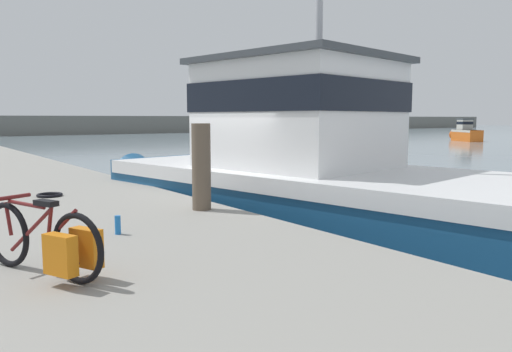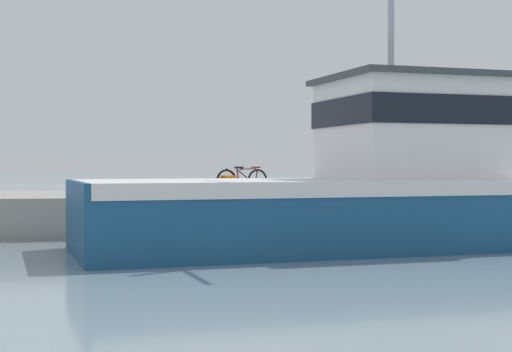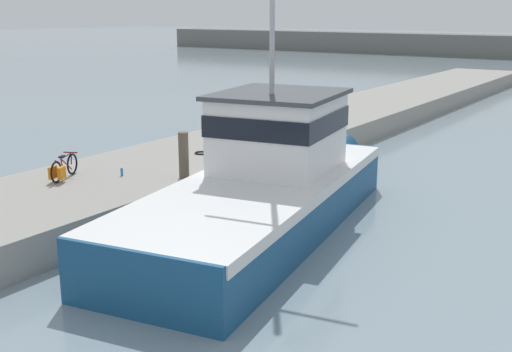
# 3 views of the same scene
# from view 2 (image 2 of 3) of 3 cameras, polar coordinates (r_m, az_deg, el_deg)

# --- Properties ---
(ground_plane) EXTENTS (320.00, 320.00, 0.00)m
(ground_plane) POSITION_cam_2_polar(r_m,az_deg,el_deg) (18.12, 11.00, -4.66)
(ground_plane) COLOR gray
(dock_pier) EXTENTS (5.07, 80.00, 0.96)m
(dock_pier) POSITION_cam_2_polar(r_m,az_deg,el_deg) (21.68, 7.67, -2.47)
(dock_pier) COLOR gray
(dock_pier) RESTS_ON ground_plane
(fishing_boat_main) EXTENTS (5.59, 13.54, 9.39)m
(fishing_boat_main) POSITION_cam_2_polar(r_m,az_deg,el_deg) (16.64, 8.88, -0.70)
(fishing_boat_main) COLOR navy
(fishing_boat_main) RESTS_ON ground_plane
(bicycle_touring) EXTENTS (0.82, 1.53, 0.71)m
(bicycle_touring) POSITION_cam_2_polar(r_m,az_deg,el_deg) (21.73, -1.36, -0.33)
(bicycle_touring) COLOR black
(bicycle_touring) RESTS_ON dock_pier
(mooring_post) EXTENTS (0.30, 0.30, 1.37)m
(mooring_post) POSITION_cam_2_polar(r_m,az_deg,el_deg) (19.38, 6.09, 0.58)
(mooring_post) COLOR brown
(mooring_post) RESTS_ON dock_pier
(hose_coil) EXTENTS (0.46, 0.46, 0.05)m
(hose_coil) POSITION_cam_2_polar(r_m,az_deg,el_deg) (21.81, 12.25, -1.12)
(hose_coil) COLOR black
(hose_coil) RESTS_ON dock_pier
(water_bottle_on_curb) EXTENTS (0.07, 0.07, 0.24)m
(water_bottle_on_curb) POSITION_cam_2_polar(r_m,az_deg,el_deg) (20.86, 2.59, -0.95)
(water_bottle_on_curb) COLOR blue
(water_bottle_on_curb) RESTS_ON dock_pier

